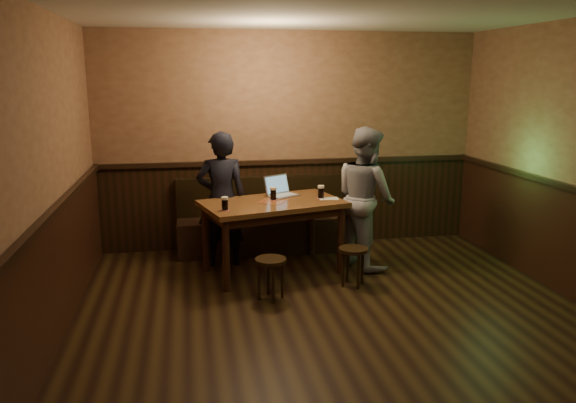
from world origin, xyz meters
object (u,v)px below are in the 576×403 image
(stool_left, at_px, (271,267))
(person_grey, at_px, (365,197))
(bench, at_px, (263,227))
(person_suit, at_px, (222,199))
(stool_right, at_px, (353,256))
(pint_left, at_px, (225,204))
(pint_right, at_px, (321,192))
(pint_mid, at_px, (273,194))
(pub_table, at_px, (273,211))
(laptop, at_px, (280,191))

(stool_left, bearing_deg, person_grey, 34.31)
(bench, distance_m, person_suit, 0.87)
(stool_right, relative_size, person_suit, 0.26)
(person_suit, bearing_deg, pint_left, 91.03)
(stool_left, height_order, pint_right, pint_right)
(bench, bearing_deg, stool_left, -95.18)
(bench, height_order, pint_mid, pint_mid)
(pint_left, height_order, pint_right, pint_right)
(stool_right, xyz_separation_m, person_suit, (-1.34, 0.97, 0.47))
(stool_right, distance_m, person_suit, 1.72)
(pint_left, xyz_separation_m, pint_right, (1.14, 0.40, 0.00))
(pub_table, height_order, pint_right, pint_right)
(stool_right, relative_size, pint_mid, 2.84)
(bench, relative_size, person_grey, 1.32)
(laptop, bearing_deg, pint_left, -168.24)
(stool_right, bearing_deg, bench, 118.87)
(bench, distance_m, pint_right, 1.13)
(bench, xyz_separation_m, pint_right, (0.58, -0.75, 0.60))
(person_suit, bearing_deg, stool_right, 145.95)
(person_grey, bearing_deg, bench, 39.55)
(stool_left, bearing_deg, pint_right, 50.47)
(bench, distance_m, pint_left, 1.42)
(stool_left, xyz_separation_m, stool_right, (0.93, 0.22, -0.01))
(bench, bearing_deg, pint_mid, -88.45)
(person_suit, xyz_separation_m, person_grey, (1.67, -0.32, 0.03))
(stool_right, xyz_separation_m, pint_mid, (-0.76, 0.68, 0.57))
(stool_left, relative_size, pint_left, 2.95)
(pub_table, bearing_deg, laptop, 49.76)
(pint_mid, bearing_deg, stool_left, -100.70)
(pint_right, bearing_deg, bench, 127.58)
(stool_left, xyz_separation_m, person_grey, (1.27, 0.86, 0.49))
(bench, bearing_deg, person_grey, -34.70)
(stool_right, height_order, pint_mid, pint_mid)
(pub_table, distance_m, stool_right, 1.06)
(pint_right, bearing_deg, stool_right, -73.04)
(pint_mid, bearing_deg, person_grey, -1.50)
(stool_left, height_order, pint_mid, pint_mid)
(bench, bearing_deg, pint_right, -52.42)
(pub_table, distance_m, person_suit, 0.67)
(bench, height_order, stool_left, bench)
(pub_table, relative_size, pint_mid, 11.65)
(laptop, distance_m, person_suit, 0.70)
(pub_table, relative_size, pint_right, 11.35)
(stool_right, distance_m, laptop, 1.23)
(pint_left, bearing_deg, stool_right, -11.17)
(pint_mid, xyz_separation_m, pint_right, (0.56, -0.01, 0.00))
(bench, xyz_separation_m, pint_mid, (0.02, -0.75, 0.60))
(stool_right, distance_m, pint_right, 0.90)
(stool_left, distance_m, person_grey, 1.61)
(person_grey, bearing_deg, pint_left, 87.07)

